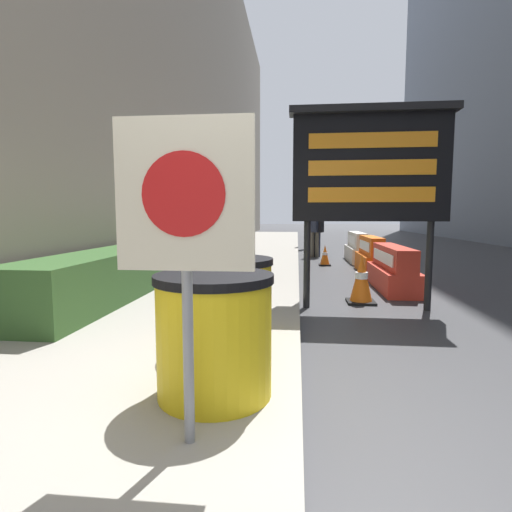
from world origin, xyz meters
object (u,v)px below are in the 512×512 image
pedestrian_worker (315,227)px  warning_sign (185,216)px  barrel_drum_middle (229,303)px  jersey_barrier_white (357,249)px  traffic_light_near_curb (313,185)px  jersey_barrier_red_striped (393,270)px  jersey_barrier_orange_far (371,257)px  traffic_cone_near (325,256)px  barrel_drum_foreground (214,335)px  message_board (370,167)px  traffic_cone_mid (361,279)px  traffic_cone_far (377,253)px  pedestrian_passerby (316,227)px

pedestrian_worker → warning_sign: bearing=18.6°
barrel_drum_middle → jersey_barrier_white: size_ratio=0.45×
warning_sign → traffic_light_near_curb: 15.48m
jersey_barrier_red_striped → traffic_light_near_curb: 10.12m
jersey_barrier_orange_far → traffic_cone_near: 1.58m
barrel_drum_foreground → pedestrian_worker: 10.71m
warning_sign → jersey_barrier_red_striped: 6.18m
message_board → traffic_cone_mid: bearing=91.5°
jersey_barrier_red_striped → message_board: bearing=-114.6°
barrel_drum_middle → warning_sign: size_ratio=0.49×
traffic_cone_mid → traffic_light_near_curb: (-0.37, 11.05, 2.31)m
traffic_cone_far → traffic_cone_near: bearing=-171.3°
jersey_barrier_white → traffic_cone_far: (0.43, -0.93, -0.05)m
message_board → traffic_cone_far: message_board is taller
warning_sign → traffic_cone_mid: 4.73m
barrel_drum_foreground → pedestrian_passerby: pedestrian_passerby is taller
jersey_barrier_white → traffic_cone_near: jersey_barrier_white is taller
barrel_drum_foreground → jersey_barrier_orange_far: bearing=71.8°
jersey_barrier_orange_far → pedestrian_worker: 3.66m
warning_sign → pedestrian_passerby: warning_sign is taller
warning_sign → pedestrian_worker: bearing=84.0°
pedestrian_worker → pedestrian_passerby: pedestrian_worker is taller
traffic_cone_far → jersey_barrier_orange_far: bearing=-106.9°
message_board → pedestrian_passerby: 7.54m
warning_sign → traffic_cone_near: warning_sign is taller
traffic_cone_near → pedestrian_passerby: pedestrian_passerby is taller
barrel_drum_middle → jersey_barrier_white: (2.45, 8.56, -0.17)m
warning_sign → jersey_barrier_white: (2.40, 10.21, -1.01)m
traffic_cone_mid → pedestrian_worker: size_ratio=0.45×
traffic_cone_near → traffic_cone_mid: bearing=-87.0°
barrel_drum_foreground → traffic_cone_mid: barrel_drum_foreground is taller
message_board → traffic_light_near_curb: 11.49m
warning_sign → jersey_barrier_red_striped: warning_sign is taller
message_board → jersey_barrier_white: (0.77, 6.30, -1.71)m
barrel_drum_middle → traffic_light_near_curb: traffic_light_near_curb is taller
jersey_barrier_red_striped → pedestrian_passerby: size_ratio=1.20×
message_board → jersey_barrier_red_striped: bearing=65.4°
warning_sign → traffic_cone_far: (2.83, 9.28, -1.06)m
barrel_drum_middle → traffic_cone_mid: 3.16m
jersey_barrier_white → pedestrian_passerby: size_ratio=1.15×
jersey_barrier_orange_far → traffic_cone_far: bearing=73.1°
jersey_barrier_orange_far → pedestrian_passerby: 3.73m
jersey_barrier_red_striped → traffic_cone_far: size_ratio=2.97×
barrel_drum_middle → pedestrian_passerby: size_ratio=0.51×
jersey_barrier_red_striped → jersey_barrier_orange_far: size_ratio=1.20×
warning_sign → traffic_cone_far: 9.76m
barrel_drum_middle → jersey_barrier_red_striped: bearing=58.2°
jersey_barrier_orange_far → barrel_drum_middle: bearing=-111.5°
warning_sign → traffic_light_near_curb: bearing=85.3°
traffic_cone_near → traffic_cone_far: size_ratio=0.84×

